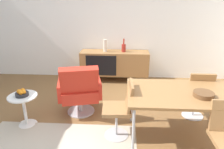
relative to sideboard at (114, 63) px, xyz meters
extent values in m
plane|color=brown|center=(-0.28, -2.30, -0.44)|extent=(8.32, 8.32, 0.00)
cube|color=white|center=(-0.28, 0.30, 0.96)|extent=(6.80, 0.12, 2.80)
cube|color=olive|center=(0.00, 0.00, 0.00)|extent=(1.60, 0.44, 0.56)
cube|color=black|center=(-0.30, -0.22, 0.00)|extent=(0.70, 0.01, 0.48)
cylinder|color=olive|center=(-0.74, -0.17, -0.36)|extent=(0.03, 0.03, 0.16)
cylinder|color=olive|center=(0.74, -0.17, -0.36)|extent=(0.03, 0.03, 0.16)
cylinder|color=olive|center=(-0.74, 0.17, -0.36)|extent=(0.03, 0.03, 0.16)
cylinder|color=olive|center=(0.74, 0.17, -0.36)|extent=(0.03, 0.03, 0.16)
cylinder|color=beige|center=(-0.22, 0.00, 0.42)|extent=(0.09, 0.09, 0.28)
cylinder|color=maroon|center=(0.21, 0.00, 0.37)|extent=(0.10, 0.10, 0.18)
cylinder|color=maroon|center=(0.21, 0.00, 0.52)|extent=(0.03, 0.03, 0.13)
cube|color=olive|center=(1.09, -2.15, 0.28)|extent=(1.60, 0.90, 0.04)
cylinder|color=#B7B7BC|center=(0.37, -2.54, -0.09)|extent=(0.04, 0.04, 0.70)
cylinder|color=#B7B7BC|center=(0.37, -1.76, -0.09)|extent=(0.04, 0.04, 0.70)
cylinder|color=#B7B7BC|center=(1.81, -1.76, -0.09)|extent=(0.04, 0.04, 0.70)
cylinder|color=brown|center=(1.26, -2.26, 0.33)|extent=(0.26, 0.26, 0.06)
cube|color=#9E7042|center=(1.44, -1.53, 0.01)|extent=(0.40, 0.40, 0.05)
cube|color=#9E7042|center=(1.44, -1.71, 0.23)|extent=(0.38, 0.09, 0.38)
cylinder|color=#B7B7BC|center=(1.44, -1.53, -0.23)|extent=(0.04, 0.04, 0.42)
cylinder|color=#B7B7BC|center=(1.44, -1.53, -0.43)|extent=(0.36, 0.36, 0.01)
cube|color=#9E7042|center=(0.14, -2.15, 0.01)|extent=(0.42, 0.42, 0.05)
cube|color=#9E7042|center=(0.32, -2.14, 0.23)|extent=(0.11, 0.38, 0.38)
cylinder|color=#B7B7BC|center=(0.14, -2.15, -0.23)|extent=(0.04, 0.04, 0.42)
cylinder|color=#B7B7BC|center=(0.14, -2.15, -0.43)|extent=(0.36, 0.36, 0.01)
cube|color=red|center=(-0.53, -1.51, -0.06)|extent=(0.71, 0.68, 0.20)
cube|color=red|center=(-0.47, -1.74, 0.25)|extent=(0.65, 0.40, 0.51)
cube|color=red|center=(-0.20, -1.43, 0.02)|extent=(0.17, 0.50, 0.28)
cube|color=red|center=(-0.85, -1.58, 0.02)|extent=(0.17, 0.50, 0.28)
cylinder|color=#B7B7BC|center=(-0.53, -1.51, -0.30)|extent=(0.06, 0.06, 0.28)
cylinder|color=#B7B7BC|center=(-0.53, -1.51, -0.43)|extent=(0.48, 0.48, 0.02)
cylinder|color=white|center=(-1.32, -1.96, 0.07)|extent=(0.44, 0.44, 0.02)
cylinder|color=white|center=(-1.32, -1.96, -0.19)|extent=(0.05, 0.05, 0.50)
cone|color=white|center=(-1.32, -1.96, -0.43)|extent=(0.32, 0.32, 0.02)
cylinder|color=#262628|center=(-1.32, -1.96, 0.11)|extent=(0.20, 0.20, 0.05)
sphere|color=orange|center=(-1.28, -1.98, 0.15)|extent=(0.07, 0.07, 0.07)
sphere|color=orange|center=(-1.32, -1.92, 0.15)|extent=(0.07, 0.07, 0.07)
sphere|color=orange|center=(-1.36, -1.97, 0.15)|extent=(0.07, 0.07, 0.07)
sphere|color=orange|center=(-1.31, -2.00, 0.15)|extent=(0.07, 0.07, 0.07)
camera|label=1|loc=(0.23, -4.75, 1.54)|focal=33.50mm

